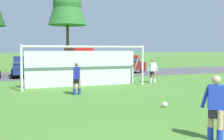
{
  "coord_description": "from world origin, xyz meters",
  "views": [
    {
      "loc": [
        -2.85,
        -3.3,
        2.27
      ],
      "look_at": [
        1.99,
        9.31,
        1.27
      ],
      "focal_mm": 44.04,
      "sensor_mm": 36.0,
      "label": 1
    }
  ],
  "objects_px": {
    "soccer_ball": "(165,104)",
    "player_midfield_center": "(216,108)",
    "soccer_goal": "(83,66)",
    "parked_car_slot_center": "(52,65)",
    "player_striker_near": "(77,78)",
    "parked_car_slot_center_left": "(24,66)",
    "parked_car_slot_center_right": "(78,59)",
    "player_defender_far": "(153,71)",
    "parked_car_slot_right": "(129,63)"
  },
  "relations": [
    {
      "from": "soccer_ball",
      "to": "parked_car_slot_center_right",
      "type": "height_order",
      "value": "parked_car_slot_center_right"
    },
    {
      "from": "player_midfield_center",
      "to": "parked_car_slot_center",
      "type": "height_order",
      "value": "parked_car_slot_center"
    },
    {
      "from": "parked_car_slot_center_left",
      "to": "player_defender_far",
      "type": "bearing_deg",
      "value": -43.69
    },
    {
      "from": "soccer_ball",
      "to": "player_midfield_center",
      "type": "xyz_separation_m",
      "value": [
        -0.98,
        -3.91,
        0.71
      ]
    },
    {
      "from": "parked_car_slot_right",
      "to": "player_striker_near",
      "type": "bearing_deg",
      "value": -124.6
    },
    {
      "from": "soccer_goal",
      "to": "player_defender_far",
      "type": "bearing_deg",
      "value": 1.99
    },
    {
      "from": "soccer_ball",
      "to": "soccer_goal",
      "type": "height_order",
      "value": "soccer_goal"
    },
    {
      "from": "parked_car_slot_center_left",
      "to": "parked_car_slot_center_right",
      "type": "distance_m",
      "value": 5.72
    },
    {
      "from": "player_striker_near",
      "to": "parked_car_slot_center_right",
      "type": "relative_size",
      "value": 0.34
    },
    {
      "from": "soccer_ball",
      "to": "player_defender_far",
      "type": "distance_m",
      "value": 8.14
    },
    {
      "from": "soccer_ball",
      "to": "parked_car_slot_center",
      "type": "xyz_separation_m",
      "value": [
        -1.89,
        16.57,
        0.77
      ]
    },
    {
      "from": "soccer_goal",
      "to": "player_striker_near",
      "type": "distance_m",
      "value": 3.12
    },
    {
      "from": "player_striker_near",
      "to": "parked_car_slot_center_left",
      "type": "xyz_separation_m",
      "value": [
        -1.93,
        10.69,
        0.05
      ]
    },
    {
      "from": "soccer_goal",
      "to": "soccer_ball",
      "type": "bearing_deg",
      "value": -78.94
    },
    {
      "from": "soccer_goal",
      "to": "player_midfield_center",
      "type": "relative_size",
      "value": 4.54
    },
    {
      "from": "soccer_goal",
      "to": "parked_car_slot_center",
      "type": "height_order",
      "value": "soccer_goal"
    },
    {
      "from": "parked_car_slot_center",
      "to": "player_striker_near",
      "type": "bearing_deg",
      "value": -92.9
    },
    {
      "from": "player_striker_near",
      "to": "parked_car_slot_right",
      "type": "height_order",
      "value": "parked_car_slot_right"
    },
    {
      "from": "soccer_ball",
      "to": "soccer_goal",
      "type": "xyz_separation_m",
      "value": [
        -1.39,
        7.11,
        1.18
      ]
    },
    {
      "from": "player_defender_far",
      "to": "parked_car_slot_center_left",
      "type": "xyz_separation_m",
      "value": [
        -8.01,
        7.65,
        0.05
      ]
    },
    {
      "from": "player_defender_far",
      "to": "parked_car_slot_center",
      "type": "bearing_deg",
      "value": 120.42
    },
    {
      "from": "player_striker_near",
      "to": "parked_car_slot_center",
      "type": "relative_size",
      "value": 0.38
    },
    {
      "from": "soccer_ball",
      "to": "soccer_goal",
      "type": "distance_m",
      "value": 7.34
    },
    {
      "from": "parked_car_slot_center",
      "to": "parked_car_slot_center_left",
      "type": "bearing_deg",
      "value": -147.42
    },
    {
      "from": "parked_car_slot_center_right",
      "to": "soccer_goal",
      "type": "bearing_deg",
      "value": -102.3
    },
    {
      "from": "soccer_goal",
      "to": "parked_car_slot_center_right",
      "type": "height_order",
      "value": "soccer_goal"
    },
    {
      "from": "soccer_goal",
      "to": "parked_car_slot_center_left",
      "type": "relative_size",
      "value": 1.75
    },
    {
      "from": "parked_car_slot_center",
      "to": "parked_car_slot_right",
      "type": "bearing_deg",
      "value": -0.55
    },
    {
      "from": "soccer_goal",
      "to": "player_defender_far",
      "type": "relative_size",
      "value": 4.54
    },
    {
      "from": "soccer_ball",
      "to": "player_defender_far",
      "type": "bearing_deg",
      "value": 63.93
    },
    {
      "from": "soccer_goal",
      "to": "parked_car_slot_center_right",
      "type": "bearing_deg",
      "value": 77.7
    },
    {
      "from": "player_midfield_center",
      "to": "parked_car_slot_center",
      "type": "xyz_separation_m",
      "value": [
        -0.91,
        20.48,
        0.05
      ]
    },
    {
      "from": "player_midfield_center",
      "to": "player_defender_far",
      "type": "bearing_deg",
      "value": 67.91
    },
    {
      "from": "player_defender_far",
      "to": "parked_car_slot_right",
      "type": "bearing_deg",
      "value": 75.53
    },
    {
      "from": "soccer_goal",
      "to": "parked_car_slot_center",
      "type": "relative_size",
      "value": 1.74
    },
    {
      "from": "player_midfield_center",
      "to": "soccer_goal",
      "type": "bearing_deg",
      "value": 92.14
    },
    {
      "from": "parked_car_slot_center",
      "to": "soccer_ball",
      "type": "bearing_deg",
      "value": -83.49
    },
    {
      "from": "soccer_goal",
      "to": "player_striker_near",
      "type": "height_order",
      "value": "soccer_goal"
    },
    {
      "from": "parked_car_slot_center_left",
      "to": "parked_car_slot_center_right",
      "type": "xyz_separation_m",
      "value": [
        5.25,
        2.23,
        0.47
      ]
    },
    {
      "from": "player_striker_near",
      "to": "parked_car_slot_right",
      "type": "relative_size",
      "value": 0.39
    },
    {
      "from": "soccer_ball",
      "to": "parked_car_slot_center_left",
      "type": "height_order",
      "value": "parked_car_slot_center_left"
    },
    {
      "from": "soccer_goal",
      "to": "parked_car_slot_right",
      "type": "distance_m",
      "value": 11.92
    },
    {
      "from": "player_defender_far",
      "to": "player_striker_near",
      "type": "bearing_deg",
      "value": -153.42
    },
    {
      "from": "player_striker_near",
      "to": "parked_car_slot_center_right",
      "type": "height_order",
      "value": "parked_car_slot_center_right"
    },
    {
      "from": "player_midfield_center",
      "to": "parked_car_slot_center",
      "type": "bearing_deg",
      "value": 92.55
    },
    {
      "from": "soccer_ball",
      "to": "parked_car_slot_center_right",
      "type": "distance_m",
      "value": 17.23
    },
    {
      "from": "soccer_ball",
      "to": "parked_car_slot_center",
      "type": "distance_m",
      "value": 16.7
    },
    {
      "from": "player_striker_near",
      "to": "parked_car_slot_center_left",
      "type": "relative_size",
      "value": 0.39
    },
    {
      "from": "player_defender_far",
      "to": "parked_car_slot_right",
      "type": "relative_size",
      "value": 0.39
    },
    {
      "from": "parked_car_slot_right",
      "to": "soccer_ball",
      "type": "bearing_deg",
      "value": -109.8
    }
  ]
}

